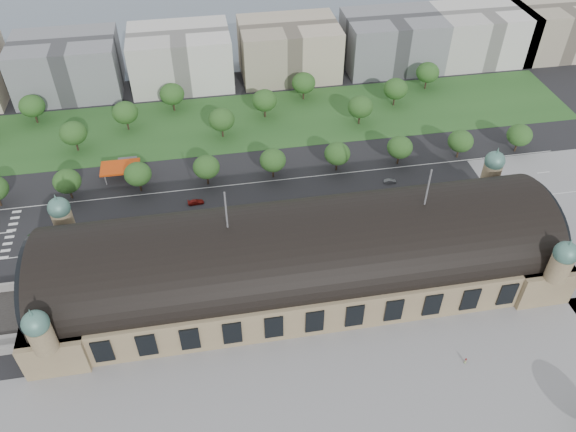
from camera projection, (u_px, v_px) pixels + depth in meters
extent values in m
plane|color=black|center=(300.00, 282.00, 168.67)|extent=(900.00, 900.00, 0.00)
cube|color=#93815B|center=(300.00, 268.00, 164.70)|extent=(150.00, 40.00, 12.00)
cube|color=#93815B|center=(64.00, 298.00, 156.04)|extent=(16.00, 43.00, 12.00)
cube|color=#93815B|center=(513.00, 241.00, 173.37)|extent=(16.00, 43.00, 12.00)
cylinder|color=black|center=(301.00, 254.00, 160.74)|extent=(144.00, 37.60, 37.60)
cylinder|color=black|center=(33.00, 282.00, 149.98)|extent=(1.20, 32.00, 32.00)
cylinder|color=black|center=(538.00, 219.00, 168.86)|extent=(1.20, 32.00, 32.00)
cylinder|color=#93815B|center=(64.00, 222.00, 164.96)|extent=(6.00, 6.00, 8.00)
sphere|color=#4B796D|center=(59.00, 208.00, 161.33)|extent=(6.40, 6.40, 6.40)
cone|color=#4B796D|center=(55.00, 197.00, 158.69)|extent=(1.00, 1.00, 2.50)
cylinder|color=#93815B|center=(491.00, 175.00, 182.29)|extent=(6.00, 6.00, 8.00)
sphere|color=#4B796D|center=(495.00, 161.00, 178.66)|extent=(6.40, 6.40, 6.40)
cone|color=#4B796D|center=(498.00, 151.00, 176.02)|extent=(1.00, 1.00, 2.50)
cylinder|color=#93815B|center=(42.00, 338.00, 133.90)|extent=(6.00, 6.00, 8.00)
sphere|color=#4B796D|center=(35.00, 324.00, 130.27)|extent=(6.40, 6.40, 6.40)
cone|color=#4B796D|center=(30.00, 313.00, 127.63)|extent=(1.00, 1.00, 2.50)
cylinder|color=#93815B|center=(559.00, 267.00, 151.23)|extent=(6.00, 6.00, 8.00)
sphere|color=#4B796D|center=(566.00, 253.00, 147.60)|extent=(6.40, 6.40, 6.40)
cone|color=#4B796D|center=(571.00, 242.00, 144.96)|extent=(1.00, 1.00, 2.50)
cylinder|color=#59595B|center=(226.00, 210.00, 145.27)|extent=(0.50, 0.50, 12.00)
cylinder|color=#59595B|center=(428.00, 187.00, 152.39)|extent=(0.50, 0.50, 12.00)
cube|color=gray|center=(374.00, 409.00, 137.42)|extent=(190.00, 48.00, 0.12)
cube|color=black|center=(223.00, 209.00, 194.18)|extent=(260.00, 26.00, 0.10)
cube|color=#265220|center=(223.00, 123.00, 235.51)|extent=(300.00, 45.00, 0.10)
cube|color=#C43D0B|center=(120.00, 167.00, 204.30)|extent=(14.00, 9.00, 0.70)
cube|color=#59595B|center=(128.00, 164.00, 211.04)|extent=(7.00, 5.00, 3.20)
cylinder|color=#59595B|center=(107.00, 169.00, 207.61)|extent=(0.50, 0.50, 4.40)
cylinder|color=#59595B|center=(137.00, 166.00, 209.03)|extent=(0.50, 0.50, 4.40)
cylinder|color=#59595B|center=(106.00, 180.00, 202.87)|extent=(0.50, 0.50, 4.40)
cylinder|color=#59595B|center=(136.00, 176.00, 204.30)|extent=(0.50, 0.50, 4.40)
cube|color=gray|center=(67.00, 66.00, 248.75)|extent=(45.00, 32.00, 24.00)
cube|color=silver|center=(181.00, 57.00, 255.22)|extent=(45.00, 32.00, 24.00)
cube|color=#BDAE94|center=(289.00, 49.00, 261.69)|extent=(45.00, 32.00, 24.00)
cube|color=gray|center=(392.00, 41.00, 268.15)|extent=(45.00, 32.00, 24.00)
cube|color=silver|center=(480.00, 35.00, 273.98)|extent=(45.00, 32.00, 24.00)
cube|color=#BDAE94|center=(556.00, 29.00, 279.15)|extent=(45.00, 32.00, 24.00)
cylinder|color=#2D2116|center=(71.00, 193.00, 197.12)|extent=(0.70, 0.70, 4.32)
ellipsoid|color=#254A1A|center=(67.00, 181.00, 193.64)|extent=(9.60, 9.60, 8.16)
cylinder|color=#2D2116|center=(140.00, 186.00, 200.23)|extent=(0.70, 0.70, 4.32)
ellipsoid|color=#254A1A|center=(138.00, 174.00, 196.74)|extent=(9.60, 9.60, 8.16)
cylinder|color=#2D2116|center=(208.00, 179.00, 203.33)|extent=(0.70, 0.70, 4.32)
ellipsoid|color=#254A1A|center=(206.00, 167.00, 199.84)|extent=(9.60, 9.60, 8.16)
cylinder|color=#2D2116|center=(273.00, 172.00, 206.44)|extent=(0.70, 0.70, 4.32)
ellipsoid|color=#254A1A|center=(273.00, 160.00, 202.95)|extent=(9.60, 9.60, 8.16)
cylinder|color=#2D2116|center=(336.00, 165.00, 209.54)|extent=(0.70, 0.70, 4.32)
ellipsoid|color=#254A1A|center=(337.00, 154.00, 206.05)|extent=(9.60, 9.60, 8.16)
cylinder|color=#2D2116|center=(398.00, 159.00, 212.64)|extent=(0.70, 0.70, 4.32)
ellipsoid|color=#254A1A|center=(400.00, 147.00, 209.16)|extent=(9.60, 9.60, 8.16)
cylinder|color=#2D2116|center=(458.00, 153.00, 215.75)|extent=(0.70, 0.70, 4.32)
ellipsoid|color=#254A1A|center=(461.00, 141.00, 212.26)|extent=(9.60, 9.60, 8.16)
cylinder|color=#2D2116|center=(516.00, 146.00, 218.85)|extent=(0.70, 0.70, 4.32)
ellipsoid|color=#254A1A|center=(520.00, 135.00, 215.37)|extent=(9.60, 9.60, 8.16)
cylinder|color=#2D2116|center=(36.00, 118.00, 234.35)|extent=(0.70, 0.70, 4.68)
ellipsoid|color=#254A1A|center=(32.00, 106.00, 230.58)|extent=(10.40, 10.40, 8.84)
cylinder|color=#2D2116|center=(77.00, 145.00, 219.06)|extent=(0.70, 0.70, 4.68)
ellipsoid|color=#254A1A|center=(73.00, 133.00, 215.28)|extent=(10.40, 10.40, 8.84)
cylinder|color=#2D2116|center=(128.00, 125.00, 230.39)|extent=(0.70, 0.70, 4.68)
ellipsoid|color=#254A1A|center=(125.00, 113.00, 226.62)|extent=(10.40, 10.40, 8.84)
cylinder|color=#2D2116|center=(174.00, 106.00, 241.73)|extent=(0.70, 0.70, 4.68)
ellipsoid|color=#254A1A|center=(172.00, 94.00, 237.95)|extent=(10.40, 10.40, 8.84)
cylinder|color=#2D2116|center=(223.00, 132.00, 226.43)|extent=(0.70, 0.70, 4.68)
ellipsoid|color=#254A1A|center=(221.00, 119.00, 222.66)|extent=(10.40, 10.40, 8.84)
cylinder|color=#2D2116|center=(265.00, 112.00, 237.77)|extent=(0.70, 0.70, 4.68)
ellipsoid|color=#254A1A|center=(265.00, 100.00, 233.99)|extent=(10.40, 10.40, 8.84)
cylinder|color=#2D2116|center=(303.00, 95.00, 249.10)|extent=(0.70, 0.70, 4.68)
ellipsoid|color=#254A1A|center=(304.00, 83.00, 245.32)|extent=(10.40, 10.40, 8.84)
cylinder|color=#2D2116|center=(359.00, 119.00, 233.81)|extent=(0.70, 0.70, 4.68)
ellipsoid|color=#254A1A|center=(360.00, 107.00, 230.03)|extent=(10.40, 10.40, 8.84)
cylinder|color=#2D2116|center=(394.00, 101.00, 245.14)|extent=(0.70, 0.70, 4.68)
ellipsoid|color=#254A1A|center=(396.00, 89.00, 241.36)|extent=(10.40, 10.40, 8.84)
cylinder|color=#2D2116|center=(426.00, 84.00, 256.47)|extent=(0.70, 0.70, 4.68)
ellipsoid|color=#254A1A|center=(428.00, 72.00, 252.69)|extent=(10.40, 10.40, 8.84)
imported|color=#989BA0|center=(62.00, 218.00, 189.32)|extent=(4.89, 1.83, 1.60)
imported|color=maroon|center=(196.00, 202.00, 195.61)|extent=(5.69, 2.58, 1.62)
imported|color=#16223F|center=(338.00, 210.00, 192.39)|extent=(4.27, 1.78, 1.44)
imported|color=#525459|center=(390.00, 181.00, 204.61)|extent=(4.48, 1.87, 1.44)
imported|color=silver|center=(511.00, 186.00, 202.48)|extent=(4.64, 2.27, 1.27)
imported|color=black|center=(91.00, 257.00, 175.74)|extent=(4.10, 3.71, 1.36)
imported|color=maroon|center=(51.00, 260.00, 174.60)|extent=(6.27, 4.88, 1.58)
imported|color=#192447|center=(61.00, 260.00, 174.61)|extent=(5.13, 3.62, 1.38)
imported|color=#5B5E63|center=(183.00, 237.00, 182.25)|extent=(4.79, 4.09, 1.55)
imported|color=white|center=(212.00, 241.00, 180.89)|extent=(4.75, 3.32, 1.48)
imported|color=#96979F|center=(215.00, 242.00, 180.64)|extent=(5.48, 4.22, 1.38)
imported|color=black|center=(214.00, 234.00, 183.58)|extent=(5.42, 4.70, 1.50)
imported|color=#AC1B20|center=(227.00, 226.00, 185.08)|extent=(11.31, 3.51, 3.10)
imported|color=beige|center=(284.00, 219.00, 187.38)|extent=(13.12, 3.77, 3.61)
imported|color=#B9B3AB|center=(382.00, 199.00, 195.34)|extent=(12.91, 3.93, 3.54)
imported|color=gray|center=(465.00, 361.00, 146.66)|extent=(1.03, 0.74, 1.90)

